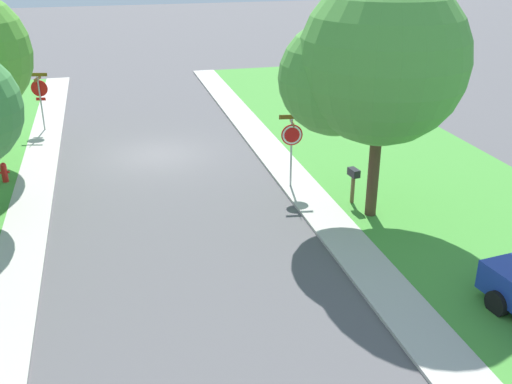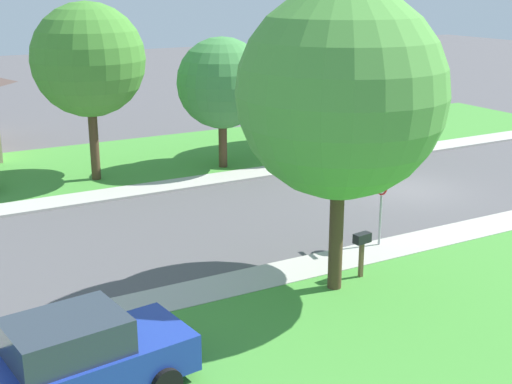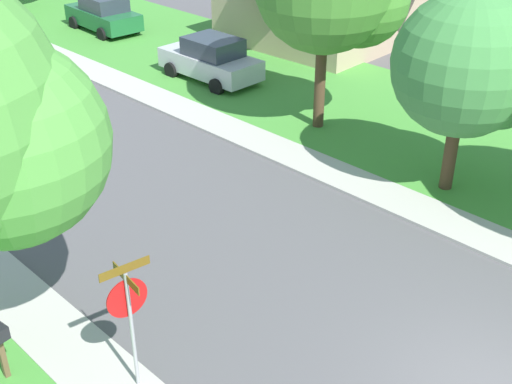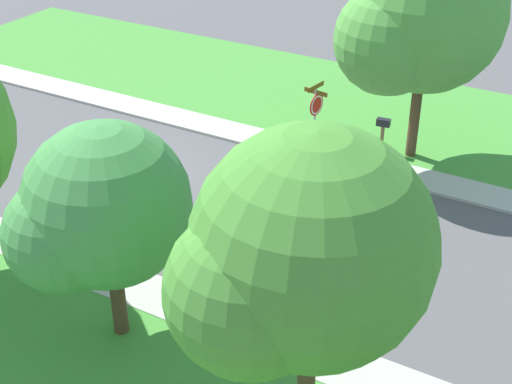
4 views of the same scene
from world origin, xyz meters
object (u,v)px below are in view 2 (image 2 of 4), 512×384
object	(u,v)px
tree_sidewalk_mid	(91,63)
tree_across_left	(223,85)
tree_across_right	(322,60)
fire_hydrant	(288,153)
stop_sign_far_corner	(381,188)
mailbox	(362,244)
tree_sidewalk_near	(340,99)
car_blue_kerbside_mid	(76,360)
stop_sign_near_corner	(417,111)

from	to	relation	value
tree_sidewalk_mid	tree_across_left	bearing A→B (deg)	-98.34
tree_across_right	fire_hydrant	size ratio (longest dim) A/B	8.26
stop_sign_far_corner	fire_hydrant	distance (m)	10.66
fire_hydrant	mailbox	distance (m)	12.72
tree_across_left	tree_across_right	size ratio (longest dim) A/B	0.81
tree_sidewalk_near	tree_across_left	bearing A→B (deg)	-13.28
car_blue_kerbside_mid	tree_across_right	xyz separation A→B (m)	(15.03, -15.71, 3.34)
stop_sign_near_corner	stop_sign_far_corner	xyz separation A→B (m)	(-9.12, 9.46, 0.01)
stop_sign_far_corner	tree_across_left	size ratio (longest dim) A/B	0.50
fire_hydrant	car_blue_kerbside_mid	bearing A→B (deg)	136.18
tree_across_left	tree_sidewalk_near	size ratio (longest dim) A/B	0.72
tree_sidewalk_mid	tree_across_right	bearing A→B (deg)	-90.28
tree_sidewalk_mid	fire_hydrant	distance (m)	9.28
stop_sign_near_corner	car_blue_kerbside_mid	bearing A→B (deg)	123.00
car_blue_kerbside_mid	tree_across_left	distance (m)	17.79
stop_sign_near_corner	stop_sign_far_corner	size ratio (longest dim) A/B	1.00
tree_across_right	tree_sidewalk_near	xyz separation A→B (m)	(-13.02, 8.38, 0.72)
car_blue_kerbside_mid	tree_across_left	size ratio (longest dim) A/B	0.81
tree_across_left	tree_across_right	world-z (taller)	tree_across_right
tree_across_left	stop_sign_far_corner	bearing A→B (deg)	178.90
stop_sign_far_corner	stop_sign_near_corner	bearing A→B (deg)	-46.05
car_blue_kerbside_mid	tree_sidewalk_mid	xyz separation A→B (m)	(15.08, -4.95, 3.78)
mailbox	stop_sign_near_corner	bearing A→B (deg)	-46.60
stop_sign_far_corner	tree_across_right	distance (m)	13.03
stop_sign_far_corner	tree_sidewalk_near	xyz separation A→B (m)	(-1.53, 2.70, 3.05)
tree_across_left	fire_hydrant	world-z (taller)	tree_across_left
stop_sign_near_corner	stop_sign_far_corner	bearing A→B (deg)	133.95
tree_across_left	fire_hydrant	distance (m)	4.26
stop_sign_far_corner	mailbox	bearing A→B (deg)	130.47
tree_sidewalk_mid	fire_hydrant	world-z (taller)	tree_sidewalk_mid
car_blue_kerbside_mid	mailbox	xyz separation A→B (m)	(1.94, -8.15, 0.14)
car_blue_kerbside_mid	tree_sidewalk_near	distance (m)	8.62
tree_sidewalk_mid	fire_hydrant	xyz separation A→B (m)	(-1.44, -8.14, -4.22)
tree_across_left	tree_across_right	xyz separation A→B (m)	(0.72, -5.47, 0.69)
tree_across_left	tree_sidewalk_near	distance (m)	12.72
mailbox	tree_sidewalk_mid	bearing A→B (deg)	13.67
car_blue_kerbside_mid	mailbox	bearing A→B (deg)	-76.65
car_blue_kerbside_mid	mailbox	size ratio (longest dim) A/B	3.43
stop_sign_near_corner	fire_hydrant	xyz separation A→B (m)	(0.98, 6.40, -1.44)
stop_sign_near_corner	tree_across_right	distance (m)	5.04
tree_across_left	fire_hydrant	bearing A→B (deg)	-103.10
stop_sign_near_corner	tree_across_left	xyz separation A→B (m)	(1.65, 9.25, 1.65)
stop_sign_near_corner	fire_hydrant	bearing A→B (deg)	81.25
stop_sign_far_corner	car_blue_kerbside_mid	xyz separation A→B (m)	(-3.54, 10.03, -1.01)
stop_sign_far_corner	tree_sidewalk_near	world-z (taller)	tree_sidewalk_near
tree_across_left	fire_hydrant	xyz separation A→B (m)	(-0.66, -2.85, -3.09)
stop_sign_far_corner	tree_across_right	bearing A→B (deg)	-26.31
stop_sign_far_corner	car_blue_kerbside_mid	distance (m)	10.68
stop_sign_near_corner	tree_across_left	size ratio (longest dim) A/B	0.50
stop_sign_far_corner	car_blue_kerbside_mid	world-z (taller)	stop_sign_far_corner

